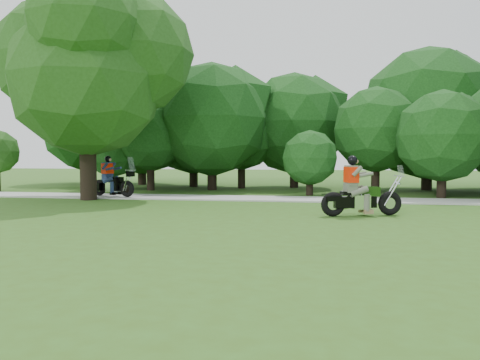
{
  "coord_description": "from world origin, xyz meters",
  "views": [
    {
      "loc": [
        -0.83,
        -11.75,
        1.87
      ],
      "look_at": [
        -3.47,
        3.4,
        1.06
      ],
      "focal_mm": 35.0,
      "sensor_mm": 36.0,
      "label": 1
    }
  ],
  "objects": [
    {
      "name": "ground",
      "position": [
        0.0,
        0.0,
        0.0
      ],
      "size": [
        100.0,
        100.0,
        0.0
      ],
      "primitive_type": "plane",
      "color": "#355518",
      "rests_on": "ground"
    },
    {
      "name": "tree_line",
      "position": [
        1.08,
        14.59,
        3.65
      ],
      "size": [
        39.47,
        12.13,
        7.7
      ],
      "color": "black",
      "rests_on": "ground"
    },
    {
      "name": "walkway",
      "position": [
        0.0,
        8.0,
        0.03
      ],
      "size": [
        60.0,
        2.2,
        0.06
      ],
      "primitive_type": "cube",
      "color": "#ACACA6",
      "rests_on": "ground"
    },
    {
      "name": "touring_motorcycle",
      "position": [
        -10.04,
        7.61,
        0.71
      ],
      "size": [
        2.3,
        1.22,
        1.8
      ],
      "rotation": [
        0.0,
        0.0,
        -0.31
      ],
      "color": "black",
      "rests_on": "walkway"
    },
    {
      "name": "chopper_motorcycle",
      "position": [
        0.28,
        2.99,
        0.69
      ],
      "size": [
        2.56,
        1.24,
        1.87
      ],
      "rotation": [
        0.0,
        0.0,
        0.32
      ],
      "color": "black",
      "rests_on": "ground"
    },
    {
      "name": "big_tree_west",
      "position": [
        -10.54,
        6.85,
        5.76
      ],
      "size": [
        8.64,
        6.56,
        9.96
      ],
      "color": "black",
      "rests_on": "ground"
    }
  ]
}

